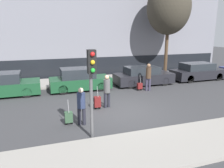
# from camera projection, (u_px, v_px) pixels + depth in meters

# --- Properties ---
(ground_plane) EXTENTS (80.00, 80.00, 0.00)m
(ground_plane) POSITION_uv_depth(u_px,v_px,m) (121.00, 111.00, 10.79)
(ground_plane) COLOR #38383A
(sidewalk_near) EXTENTS (28.00, 2.50, 0.12)m
(sidewalk_near) POSITION_uv_depth(u_px,v_px,m) (160.00, 147.00, 7.32)
(sidewalk_near) COLOR gray
(sidewalk_near) RESTS_ON ground_plane
(sidewalk_far) EXTENTS (28.00, 3.00, 0.12)m
(sidewalk_far) POSITION_uv_depth(u_px,v_px,m) (89.00, 80.00, 17.22)
(sidewalk_far) COLOR gray
(sidewalk_far) RESTS_ON ground_plane
(building_facade) EXTENTS (28.00, 2.08, 10.50)m
(building_facade) POSITION_uv_depth(u_px,v_px,m) (79.00, 15.00, 18.96)
(building_facade) COLOR slate
(building_facade) RESTS_ON ground_plane
(parked_car_0) EXTENTS (4.19, 1.81, 1.43)m
(parked_car_0) POSITION_uv_depth(u_px,v_px,m) (3.00, 85.00, 13.15)
(parked_car_0) COLOR #194728
(parked_car_0) RESTS_ON ground_plane
(parked_car_1) EXTENTS (3.96, 1.72, 1.48)m
(parked_car_1) POSITION_uv_depth(u_px,v_px,m) (80.00, 80.00, 14.51)
(parked_car_1) COLOR #194728
(parked_car_1) RESTS_ON ground_plane
(parked_car_2) EXTENTS (4.28, 1.72, 1.35)m
(parked_car_2) POSITION_uv_depth(u_px,v_px,m) (143.00, 76.00, 15.98)
(parked_car_2) COLOR black
(parked_car_2) RESTS_ON ground_plane
(parked_car_3) EXTENTS (4.45, 1.75, 1.38)m
(parked_car_3) POSITION_uv_depth(u_px,v_px,m) (198.00, 72.00, 17.63)
(parked_car_3) COLOR black
(parked_car_3) RESTS_ON ground_plane
(pedestrian_left) EXTENTS (0.34, 0.34, 1.61)m
(pedestrian_left) POSITION_uv_depth(u_px,v_px,m) (81.00, 104.00, 8.99)
(pedestrian_left) COLOR #23232D
(pedestrian_left) RESTS_ON ground_plane
(trolley_left) EXTENTS (0.34, 0.29, 1.10)m
(trolley_left) POSITION_uv_depth(u_px,v_px,m) (69.00, 117.00, 9.13)
(trolley_left) COLOR #335138
(trolley_left) RESTS_ON ground_plane
(pedestrian_center) EXTENTS (0.35, 0.34, 1.71)m
(pedestrian_center) POSITION_uv_depth(u_px,v_px,m) (107.00, 89.00, 11.09)
(pedestrian_center) COLOR #23232D
(pedestrian_center) RESTS_ON ground_plane
(trolley_center) EXTENTS (0.34, 0.29, 1.20)m
(trolley_center) POSITION_uv_depth(u_px,v_px,m) (97.00, 102.00, 10.96)
(trolley_center) COLOR maroon
(trolley_center) RESTS_ON ground_plane
(pedestrian_right) EXTENTS (0.34, 0.34, 1.81)m
(pedestrian_right) POSITION_uv_depth(u_px,v_px,m) (148.00, 75.00, 14.25)
(pedestrian_right) COLOR #383347
(pedestrian_right) RESTS_ON ground_plane
(trolley_right) EXTENTS (0.34, 0.29, 1.05)m
(trolley_right) POSITION_uv_depth(u_px,v_px,m) (140.00, 86.00, 14.45)
(trolley_right) COLOR maroon
(trolley_right) RESTS_ON ground_plane
(traffic_light) EXTENTS (0.28, 0.47, 3.25)m
(traffic_light) POSITION_uv_depth(u_px,v_px,m) (92.00, 77.00, 7.44)
(traffic_light) COLOR #515154
(traffic_light) RESTS_ON ground_plane
(bare_tree_near_crossing) EXTENTS (3.57, 3.57, 7.78)m
(bare_tree_near_crossing) POSITION_uv_depth(u_px,v_px,m) (169.00, 8.00, 17.82)
(bare_tree_near_crossing) COLOR #4C3826
(bare_tree_near_crossing) RESTS_ON sidewalk_far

